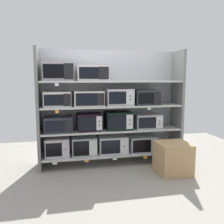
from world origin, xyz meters
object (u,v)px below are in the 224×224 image
object	(u,v)px
microwave_0	(57,147)
shipping_carton	(173,158)
microwave_3	(142,143)
microwave_9	(89,98)
microwave_13	(93,73)
microwave_5	(89,122)
microwave_7	(147,121)
microwave_2	(113,144)
microwave_1	(84,146)
microwave_11	(146,97)
microwave_4	(58,124)
microwave_10	(119,97)
microwave_8	(57,99)
microwave_12	(58,71)
microwave_6	(118,120)

from	to	relation	value
microwave_0	shipping_carton	bearing A→B (deg)	-19.45
microwave_3	microwave_9	bearing A→B (deg)	-179.99
microwave_13	microwave_5	bearing A→B (deg)	-179.96
microwave_5	microwave_7	xyz separation A→B (m)	(1.12, -0.00, -0.02)
microwave_2	microwave_7	bearing A→B (deg)	0.01
microwave_3	microwave_1	bearing A→B (deg)	-180.00
microwave_1	microwave_3	world-z (taller)	microwave_1
microwave_0	microwave_11	distance (m)	1.88
microwave_1	microwave_13	bearing A→B (deg)	0.11
microwave_2	microwave_5	size ratio (longest dim) A/B	1.23
microwave_1	microwave_11	size ratio (longest dim) A/B	0.98
microwave_2	microwave_4	xyz separation A→B (m)	(-1.00, 0.00, 0.43)
microwave_10	microwave_5	bearing A→B (deg)	-179.99
microwave_11	microwave_1	bearing A→B (deg)	-179.99
microwave_8	microwave_10	distance (m)	1.12
microwave_4	microwave_8	world-z (taller)	microwave_8
microwave_11	microwave_13	world-z (taller)	microwave_13
shipping_carton	microwave_12	bearing A→B (deg)	160.04
microwave_1	microwave_12	bearing A→B (deg)	179.95
microwave_5	microwave_10	xyz separation A→B (m)	(0.56, 0.00, 0.45)
microwave_3	shipping_carton	distance (m)	0.76
microwave_5	microwave_10	size ratio (longest dim) A/B	0.90
microwave_3	microwave_5	world-z (taller)	microwave_5
microwave_7	microwave_9	world-z (taller)	microwave_9
microwave_2	microwave_6	xyz separation A→B (m)	(0.10, 0.00, 0.46)
microwave_1	shipping_carton	distance (m)	1.61
microwave_8	shipping_carton	size ratio (longest dim) A/B	0.88
microwave_11	microwave_9	bearing A→B (deg)	-179.98
microwave_7	microwave_8	world-z (taller)	microwave_8
microwave_0	microwave_10	distance (m)	1.45
microwave_7	microwave_13	distance (m)	1.39
microwave_2	microwave_1	bearing A→B (deg)	-179.99
microwave_3	shipping_carton	size ratio (longest dim) A/B	0.97
microwave_3	microwave_0	bearing A→B (deg)	179.99
microwave_4	microwave_8	size ratio (longest dim) A/B	1.03
microwave_2	microwave_5	world-z (taller)	microwave_5
microwave_3	microwave_4	size ratio (longest dim) A/B	1.07
microwave_6	shipping_carton	bearing A→B (deg)	-40.38
microwave_3	microwave_13	size ratio (longest dim) A/B	0.95
microwave_0	microwave_4	size ratio (longest dim) A/B	0.87
microwave_0	microwave_12	world-z (taller)	microwave_12
microwave_11	microwave_12	size ratio (longest dim) A/B	0.86
microwave_6	shipping_carton	world-z (taller)	microwave_6
microwave_5	shipping_carton	bearing A→B (deg)	-26.81
microwave_5	microwave_7	size ratio (longest dim) A/B	0.89
microwave_12	microwave_13	xyz separation A→B (m)	(0.60, -0.00, -0.03)
microwave_13	microwave_9	bearing A→B (deg)	-179.72
microwave_0	microwave_9	size ratio (longest dim) A/B	0.80
microwave_8	shipping_carton	distance (m)	2.25
microwave_0	microwave_13	distance (m)	1.48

